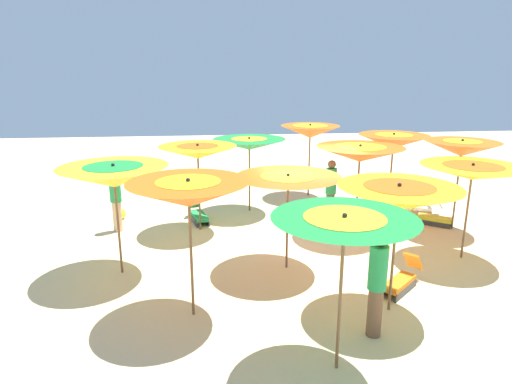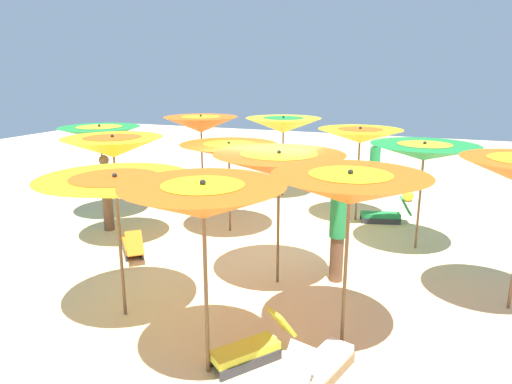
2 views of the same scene
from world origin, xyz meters
name	(u,v)px [view 2 (image 2 of 2)]	position (x,y,z in m)	size (l,w,h in m)	color
ground	(262,250)	(0.00, 0.00, -0.02)	(38.79, 38.79, 0.04)	beige
beach_umbrella_0	(283,125)	(4.38, 0.99, 2.13)	(2.22, 2.22, 2.40)	brown
beach_umbrella_1	(201,124)	(2.80, 2.87, 2.24)	(2.04, 2.04, 2.51)	brown
beach_umbrella_2	(100,133)	(0.67, 4.58, 2.17)	(1.99, 1.99, 2.39)	brown
beach_umbrella_3	(360,136)	(2.74, -1.51, 2.15)	(2.03, 2.03, 2.37)	brown
beach_umbrella_4	(229,150)	(0.81, 1.11, 1.93)	(2.23, 2.23, 2.14)	brown
beach_umbrella_5	(113,147)	(-0.74, 3.08, 2.12)	(2.09, 2.09, 2.39)	brown
beach_umbrella_6	(424,152)	(1.25, -3.04, 2.08)	(2.16, 2.16, 2.30)	brown
beach_umbrella_7	(279,165)	(-1.39, -0.82, 2.15)	(2.24, 2.24, 2.39)	brown
beach_umbrella_8	(116,187)	(-3.33, 1.02, 2.03)	(2.23, 2.23, 2.25)	brown
beach_umbrella_10	(350,189)	(-2.88, -2.28, 2.21)	(2.03, 2.03, 2.47)	brown
beach_umbrella_11	(203,201)	(-4.13, -0.84, 2.23)	(1.91, 1.91, 2.48)	brown
lounger_0	(132,245)	(-1.27, 2.37, 0.21)	(1.18, 1.11, 0.65)	#333338
lounger_1	(384,214)	(2.80, -2.21, 0.21)	(0.65, 1.26, 0.66)	#333338
lounger_2	(320,364)	(-3.78, -2.18, 0.22)	(1.33, 0.70, 0.70)	olive
lounger_3	(251,347)	(-3.73, -1.26, 0.20)	(1.15, 0.98, 0.60)	#333338
beachgoer_0	(374,168)	(4.95, -1.64, 0.93)	(0.30, 0.30, 1.77)	#D8A87F
beachgoer_1	(106,191)	(-0.17, 3.83, 0.95)	(0.30, 0.30, 1.80)	brown
beachgoer_2	(338,231)	(-0.94, -1.78, 0.95)	(0.30, 0.30, 1.79)	brown
beach_ball	(408,196)	(5.08, -2.63, 0.16)	(0.32, 0.32, 0.32)	yellow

